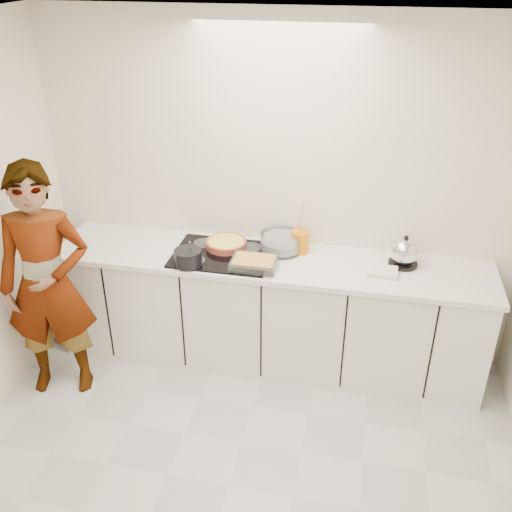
% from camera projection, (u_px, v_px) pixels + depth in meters
% --- Properties ---
extents(floor, '(3.60, 3.20, 0.00)m').
position_uv_depth(floor, '(229.00, 485.00, 3.52)').
color(floor, silver).
rests_on(floor, ground).
extents(ceiling, '(3.60, 3.20, 0.00)m').
position_uv_depth(ceiling, '(214.00, 39.00, 2.28)').
color(ceiling, white).
rests_on(ceiling, wall_back).
extents(wall_back, '(3.60, 0.00, 2.60)m').
position_uv_depth(wall_back, '(278.00, 193.00, 4.27)').
color(wall_back, white).
rests_on(wall_back, ground).
extents(base_cabinets, '(3.20, 0.58, 0.87)m').
position_uv_depth(base_cabinets, '(268.00, 312.00, 4.41)').
color(base_cabinets, white).
rests_on(base_cabinets, floor).
extents(countertop, '(3.24, 0.64, 0.04)m').
position_uv_depth(countertop, '(269.00, 261.00, 4.19)').
color(countertop, white).
rests_on(countertop, base_cabinets).
extents(hob, '(0.72, 0.54, 0.01)m').
position_uv_depth(hob, '(222.00, 255.00, 4.23)').
color(hob, black).
rests_on(hob, countertop).
extents(tart_dish, '(0.39, 0.39, 0.05)m').
position_uv_depth(tart_dish, '(226.00, 243.00, 4.31)').
color(tart_dish, '#9F4430').
rests_on(tart_dish, hob).
extents(saucepan, '(0.23, 0.23, 0.19)m').
position_uv_depth(saucepan, '(188.00, 257.00, 4.06)').
color(saucepan, black).
rests_on(saucepan, hob).
extents(baking_dish, '(0.32, 0.24, 0.06)m').
position_uv_depth(baking_dish, '(254.00, 263.00, 4.03)').
color(baking_dish, silver).
rests_on(baking_dish, hob).
extents(mixing_bowl, '(0.33, 0.33, 0.15)m').
position_uv_depth(mixing_bowl, '(281.00, 243.00, 4.27)').
color(mixing_bowl, silver).
rests_on(mixing_bowl, countertop).
extents(tea_towel, '(0.21, 0.16, 0.03)m').
position_uv_depth(tea_towel, '(382.00, 272.00, 3.98)').
color(tea_towel, white).
rests_on(tea_towel, countertop).
extents(kettle, '(0.25, 0.25, 0.24)m').
position_uv_depth(kettle, '(404.00, 253.00, 4.05)').
color(kettle, black).
rests_on(kettle, countertop).
extents(utensil_crock, '(0.18, 0.18, 0.17)m').
position_uv_depth(utensil_crock, '(300.00, 241.00, 4.25)').
color(utensil_crock, orange).
rests_on(utensil_crock, countertop).
extents(cook, '(0.73, 0.58, 1.75)m').
position_uv_depth(cook, '(47.00, 285.00, 3.93)').
color(cook, white).
rests_on(cook, floor).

